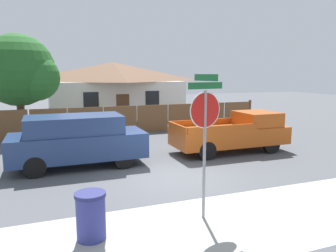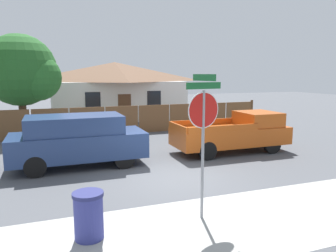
{
  "view_description": "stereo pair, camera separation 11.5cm",
  "coord_description": "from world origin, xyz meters",
  "px_view_note": "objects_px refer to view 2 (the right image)",
  "views": [
    {
      "loc": [
        -3.86,
        -9.7,
        3.4
      ],
      "look_at": [
        0.13,
        0.78,
        1.6
      ],
      "focal_mm": 35.0,
      "sensor_mm": 36.0,
      "label": 1
    },
    {
      "loc": [
        -3.75,
        -9.74,
        3.4
      ],
      "look_at": [
        0.13,
        0.78,
        1.6
      ],
      "focal_mm": 35.0,
      "sensor_mm": 36.0,
      "label": 2
    }
  ],
  "objects_px": {
    "house": "(115,89)",
    "trash_bin": "(89,215)",
    "oak_tree": "(24,72)",
    "red_suv": "(78,139)",
    "orange_pickup": "(235,133)",
    "stop_sign": "(203,122)"
  },
  "relations": [
    {
      "from": "house",
      "to": "trash_bin",
      "type": "bearing_deg",
      "value": -102.96
    },
    {
      "from": "house",
      "to": "orange_pickup",
      "type": "distance_m",
      "value": 13.37
    },
    {
      "from": "stop_sign",
      "to": "trash_bin",
      "type": "distance_m",
      "value": 3.2
    },
    {
      "from": "oak_tree",
      "to": "stop_sign",
      "type": "bearing_deg",
      "value": -70.68
    },
    {
      "from": "oak_tree",
      "to": "red_suv",
      "type": "height_order",
      "value": "oak_tree"
    },
    {
      "from": "oak_tree",
      "to": "stop_sign",
      "type": "xyz_separation_m",
      "value": [
        4.42,
        -12.6,
        -1.16
      ]
    },
    {
      "from": "red_suv",
      "to": "oak_tree",
      "type": "bearing_deg",
      "value": 106.28
    },
    {
      "from": "oak_tree",
      "to": "stop_sign",
      "type": "relative_size",
      "value": 1.62
    },
    {
      "from": "house",
      "to": "orange_pickup",
      "type": "relative_size",
      "value": 2.04
    },
    {
      "from": "house",
      "to": "oak_tree",
      "type": "bearing_deg",
      "value": -135.47
    },
    {
      "from": "house",
      "to": "stop_sign",
      "type": "bearing_deg",
      "value": -95.1
    },
    {
      "from": "red_suv",
      "to": "stop_sign",
      "type": "bearing_deg",
      "value": -67.17
    },
    {
      "from": "house",
      "to": "stop_sign",
      "type": "distance_m",
      "value": 18.65
    },
    {
      "from": "orange_pickup",
      "to": "trash_bin",
      "type": "height_order",
      "value": "orange_pickup"
    },
    {
      "from": "oak_tree",
      "to": "orange_pickup",
      "type": "height_order",
      "value": "oak_tree"
    },
    {
      "from": "stop_sign",
      "to": "red_suv",
      "type": "bearing_deg",
      "value": 103.4
    },
    {
      "from": "oak_tree",
      "to": "trash_bin",
      "type": "xyz_separation_m",
      "value": [
        1.78,
        -12.69,
        -2.97
      ]
    },
    {
      "from": "house",
      "to": "stop_sign",
      "type": "relative_size",
      "value": 3.02
    },
    {
      "from": "oak_tree",
      "to": "orange_pickup",
      "type": "xyz_separation_m",
      "value": [
        8.72,
        -7.06,
        -2.64
      ]
    },
    {
      "from": "stop_sign",
      "to": "trash_bin",
      "type": "height_order",
      "value": "stop_sign"
    },
    {
      "from": "stop_sign",
      "to": "house",
      "type": "bearing_deg",
      "value": 75.37
    },
    {
      "from": "orange_pickup",
      "to": "red_suv",
      "type": "bearing_deg",
      "value": 179.91
    }
  ]
}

